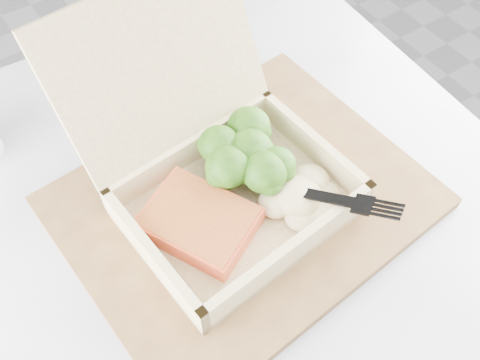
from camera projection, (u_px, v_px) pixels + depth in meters
cafe_table at (221, 280)px, 0.76m from camera, size 0.77×0.77×0.71m
serving_tray at (243, 202)px, 0.62m from camera, size 0.41×0.34×0.02m
takeout_container at (212, 158)px, 0.58m from camera, size 0.26×0.28×0.21m
salmon_fillet at (199, 222)px, 0.57m from camera, size 0.13×0.14×0.02m
broccoli_pile at (250, 155)px, 0.60m from camera, size 0.12×0.12×0.04m
mashed_potatoes at (298, 197)px, 0.58m from camera, size 0.09×0.08×0.03m
plastic_fork at (280, 185)px, 0.58m from camera, size 0.10×0.16×0.04m
receipt at (167, 99)px, 0.72m from camera, size 0.09×0.16×0.00m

